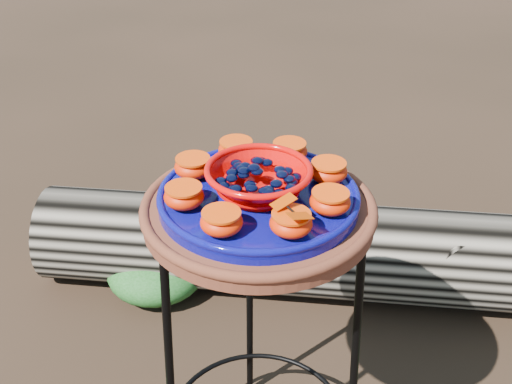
{
  "coord_description": "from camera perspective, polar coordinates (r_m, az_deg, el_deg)",
  "views": [
    {
      "loc": [
        -0.1,
        -0.96,
        1.35
      ],
      "look_at": [
        -0.0,
        0.0,
        0.76
      ],
      "focal_mm": 45.0,
      "sensor_mm": 36.0,
      "label": 1
    }
  ],
  "objects": [
    {
      "name": "plant_stand",
      "position": [
        1.39,
        0.19,
        -14.49
      ],
      "size": [
        0.44,
        0.44,
        0.7
      ],
      "primitive_type": null,
      "color": "black",
      "rests_on": "ground"
    },
    {
      "name": "terracotta_saucer",
      "position": [
        1.16,
        0.22,
        -1.79
      ],
      "size": [
        0.42,
        0.42,
        0.03
      ],
      "primitive_type": "cylinder",
      "color": "brown",
      "rests_on": "plant_stand"
    },
    {
      "name": "cobalt_plate",
      "position": [
        1.14,
        0.22,
        -0.59
      ],
      "size": [
        0.36,
        0.36,
        0.02
      ],
      "primitive_type": "cylinder",
      "color": "#00014A",
      "rests_on": "terracotta_saucer"
    },
    {
      "name": "red_bowl",
      "position": [
        1.12,
        0.23,
        1.0
      ],
      "size": [
        0.18,
        0.18,
        0.05
      ],
      "primitive_type": null,
      "color": "red",
      "rests_on": "cobalt_plate"
    },
    {
      "name": "glass_gems",
      "position": [
        1.1,
        0.23,
        2.63
      ],
      "size": [
        0.14,
        0.14,
        0.02
      ],
      "primitive_type": null,
      "color": "black",
      "rests_on": "red_bowl"
    },
    {
      "name": "orange_half_0",
      "position": [
        1.02,
        3.13,
        -2.81
      ],
      "size": [
        0.07,
        0.07,
        0.04
      ],
      "primitive_type": "ellipsoid",
      "color": "red",
      "rests_on": "cobalt_plate"
    },
    {
      "name": "orange_half_1",
      "position": [
        1.08,
        6.6,
        -0.88
      ],
      "size": [
        0.07,
        0.07,
        0.04
      ],
      "primitive_type": "ellipsoid",
      "color": "red",
      "rests_on": "cobalt_plate"
    },
    {
      "name": "orange_half_2",
      "position": [
        1.17,
        6.45,
        1.81
      ],
      "size": [
        0.07,
        0.07,
        0.04
      ],
      "primitive_type": "ellipsoid",
      "color": "red",
      "rests_on": "cobalt_plate"
    },
    {
      "name": "orange_half_3",
      "position": [
        1.23,
        2.99,
        3.61
      ],
      "size": [
        0.07,
        0.07,
        0.04
      ],
      "primitive_type": "ellipsoid",
      "color": "red",
      "rests_on": "cobalt_plate"
    },
    {
      "name": "orange_half_4",
      "position": [
        1.24,
        -1.77,
        3.77
      ],
      "size": [
        0.07,
        0.07,
        0.04
      ],
      "primitive_type": "ellipsoid",
      "color": "red",
      "rests_on": "cobalt_plate"
    },
    {
      "name": "orange_half_5",
      "position": [
        1.18,
        -5.61,
        2.22
      ],
      "size": [
        0.07,
        0.07,
        0.04
      ],
      "primitive_type": "ellipsoid",
      "color": "red",
      "rests_on": "cobalt_plate"
    },
    {
      "name": "orange_half_6",
      "position": [
        1.1,
        -6.42,
        -0.4
      ],
      "size": [
        0.07,
        0.07,
        0.04
      ],
      "primitive_type": "ellipsoid",
      "color": "red",
      "rests_on": "cobalt_plate"
    },
    {
      "name": "orange_half_7",
      "position": [
        1.03,
        -3.08,
        -2.69
      ],
      "size": [
        0.07,
        0.07,
        0.04
      ],
      "primitive_type": "ellipsoid",
      "color": "red",
      "rests_on": "cobalt_plate"
    },
    {
      "name": "butterfly",
      "position": [
        1.01,
        3.18,
        -1.56
      ],
      "size": [
        0.1,
        0.08,
        0.02
      ],
      "primitive_type": null,
      "rotation": [
        0.0,
        0.0,
        0.44
      ],
      "color": "#B73500",
      "rests_on": "orange_half_0"
    },
    {
      "name": "driftwood_log",
      "position": [
        2.02,
        3.38,
        -5.02
      ],
      "size": [
        1.65,
        0.74,
        0.3
      ],
      "primitive_type": null,
      "rotation": [
        0.0,
        0.0,
        -0.21
      ],
      "color": "black",
      "rests_on": "ground"
    },
    {
      "name": "foliage_back",
      "position": [
        2.08,
        -8.84,
        -6.73
      ],
      "size": [
        0.31,
        0.31,
        0.16
      ],
      "primitive_type": "ellipsoid",
      "color": "#124312",
      "rests_on": "ground"
    }
  ]
}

